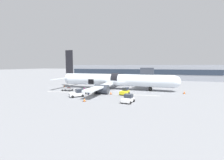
{
  "coord_description": "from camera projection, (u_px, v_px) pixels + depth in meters",
  "views": [
    {
      "loc": [
        9.99,
        -38.3,
        6.73
      ],
      "look_at": [
        -2.11,
        -0.56,
        2.92
      ],
      "focal_mm": 24.0,
      "sensor_mm": 36.0,
      "label": 1
    }
  ],
  "objects": [
    {
      "name": "safety_cone_tail",
      "position": [
        64.0,
        86.0,
        47.28
      ],
      "size": [
        0.55,
        0.55,
        0.74
      ],
      "color": "black",
      "rests_on": "ground_plane"
    },
    {
      "name": "safety_cone_nose",
      "position": [
        184.0,
        92.0,
        35.88
      ],
      "size": [
        0.61,
        0.61,
        0.7
      ],
      "color": "black",
      "rests_on": "ground_plane"
    },
    {
      "name": "apron_marking_line",
      "position": [
        99.0,
        93.0,
        36.21
      ],
      "size": [
        28.37,
        3.02,
        0.01
      ],
      "color": "silver",
      "rests_on": "ground_plane"
    },
    {
      "name": "ground_crew_loader_a",
      "position": [
        95.0,
        91.0,
        35.04
      ],
      "size": [
        0.52,
        0.52,
        1.63
      ],
      "color": "#2D2D33",
      "rests_on": "ground_plane"
    },
    {
      "name": "jet_bridge_stub",
      "position": [
        148.0,
        73.0,
        44.56
      ],
      "size": [
        3.68,
        8.36,
        6.16
      ],
      "color": "#4C4C51",
      "rests_on": "ground_plane"
    },
    {
      "name": "ground_crew_supervisor",
      "position": [
        104.0,
        88.0,
        38.15
      ],
      "size": [
        0.58,
        0.57,
        1.8
      ],
      "color": "black",
      "rests_on": "ground_plane"
    },
    {
      "name": "safety_cone_wingtip",
      "position": [
        111.0,
        93.0,
        35.15
      ],
      "size": [
        0.58,
        0.58,
        0.7
      ],
      "color": "black",
      "rests_on": "ground_plane"
    },
    {
      "name": "airplane",
      "position": [
        114.0,
        80.0,
        42.85
      ],
      "size": [
        34.79,
        30.62,
        11.51
      ],
      "color": "silver",
      "rests_on": "ground_plane"
    },
    {
      "name": "baggage_tug_rear",
      "position": [
        125.0,
        92.0,
        34.98
      ],
      "size": [
        2.16,
        3.39,
        1.64
      ],
      "color": "yellow",
      "rests_on": "ground_plane"
    },
    {
      "name": "ground_plane",
      "position": [
        120.0,
        91.0,
        39.98
      ],
      "size": [
        500.0,
        500.0,
        0.0
      ],
      "primitive_type": "plane",
      "color": "gray"
    },
    {
      "name": "baggage_tug_lead",
      "position": [
        128.0,
        99.0,
        27.38
      ],
      "size": [
        2.45,
        3.06,
        1.49
      ],
      "color": "white",
      "rests_on": "ground_plane"
    },
    {
      "name": "terminal_strip",
      "position": [
        139.0,
        72.0,
        76.62
      ],
      "size": [
        71.27,
        10.63,
        7.04
      ],
      "color": "gray",
      "rests_on": "ground_plane"
    },
    {
      "name": "ground_crew_helper",
      "position": [
        101.0,
        88.0,
        38.59
      ],
      "size": [
        0.57,
        0.57,
        1.77
      ],
      "color": "#1E2338",
      "rests_on": "ground_plane"
    },
    {
      "name": "safety_cone_engine_left",
      "position": [
        84.0,
        100.0,
        28.27
      ],
      "size": [
        0.64,
        0.64,
        0.58
      ],
      "color": "black",
      "rests_on": "ground_plane"
    },
    {
      "name": "baggage_cart_queued",
      "position": [
        68.0,
        89.0,
        40.17
      ],
      "size": [
        3.96,
        1.9,
        0.89
      ],
      "color": "#999BA0",
      "rests_on": "ground_plane"
    },
    {
      "name": "baggage_cart_loading",
      "position": [
        86.0,
        90.0,
        37.38
      ],
      "size": [
        4.06,
        2.96,
        1.11
      ],
      "color": "#B7BABF",
      "rests_on": "ground_plane"
    },
    {
      "name": "baggage_tug_mid",
      "position": [
        77.0,
        93.0,
        32.35
      ],
      "size": [
        3.3,
        3.35,
        1.67
      ],
      "color": "silver",
      "rests_on": "ground_plane"
    },
    {
      "name": "ground_crew_driver",
      "position": [
        97.0,
        89.0,
        38.22
      ],
      "size": [
        0.53,
        0.52,
        1.65
      ],
      "color": "#2D2D33",
      "rests_on": "ground_plane"
    },
    {
      "name": "ground_crew_loader_b",
      "position": [
        89.0,
        91.0,
        34.49
      ],
      "size": [
        0.57,
        0.44,
        1.63
      ],
      "color": "#1E2338",
      "rests_on": "ground_plane"
    }
  ]
}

